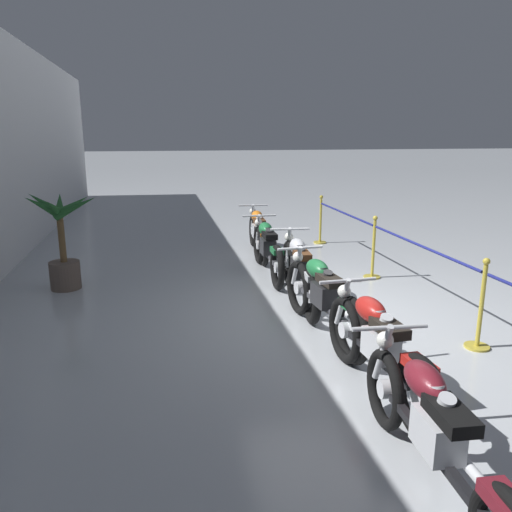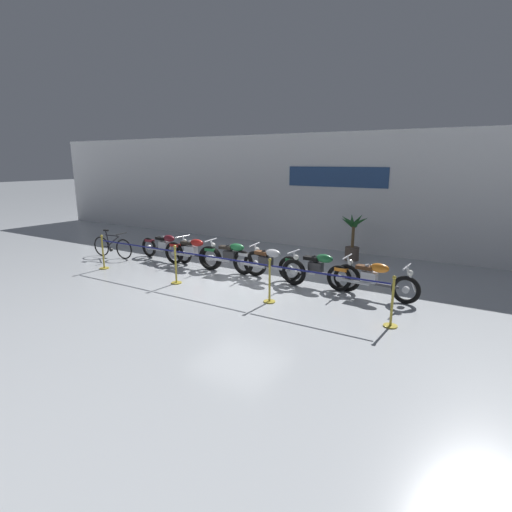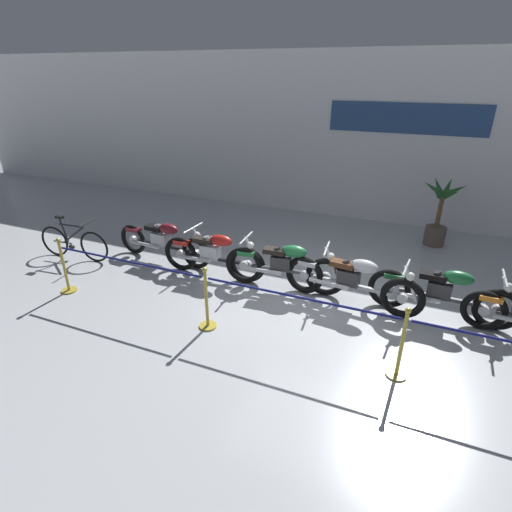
{
  "view_description": "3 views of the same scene",
  "coord_description": "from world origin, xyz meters",
  "px_view_note": "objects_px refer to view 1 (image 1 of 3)",
  "views": [
    {
      "loc": [
        -6.0,
        2.42,
        2.39
      ],
      "look_at": [
        1.4,
        0.94,
        0.51
      ],
      "focal_mm": 35.0,
      "sensor_mm": 36.0,
      "label": 1
    },
    {
      "loc": [
        5.79,
        -8.82,
        3.22
      ],
      "look_at": [
        0.39,
        0.21,
        0.7
      ],
      "focal_mm": 28.0,
      "sensor_mm": 36.0,
      "label": 2
    },
    {
      "loc": [
        1.42,
        -5.65,
        3.7
      ],
      "look_at": [
        -1.32,
        0.85,
        0.41
      ],
      "focal_mm": 28.0,
      "sensor_mm": 36.0,
      "label": 3
    }
  ],
  "objects_px": {
    "motorcycle_orange_5": "(258,233)",
    "stanchion_far_right": "(320,227)",
    "motorcycle_maroon_0": "(433,433)",
    "motorcycle_red_1": "(377,347)",
    "stanchion_mid_right": "(373,257)",
    "motorcycle_green_2": "(322,298)",
    "stanchion_far_left": "(483,287)",
    "motorcycle_green_4": "(267,249)",
    "stanchion_mid_left": "(480,318)",
    "potted_palm_left_of_row": "(62,242)",
    "motorcycle_silver_3": "(299,271)"
  },
  "relations": [
    {
      "from": "motorcycle_silver_3",
      "to": "potted_palm_left_of_row",
      "type": "bearing_deg",
      "value": 69.16
    },
    {
      "from": "motorcycle_silver_3",
      "to": "potted_palm_left_of_row",
      "type": "height_order",
      "value": "potted_palm_left_of_row"
    },
    {
      "from": "motorcycle_green_4",
      "to": "stanchion_mid_left",
      "type": "xyz_separation_m",
      "value": [
        -3.36,
        -1.7,
        -0.11
      ]
    },
    {
      "from": "motorcycle_green_4",
      "to": "potted_palm_left_of_row",
      "type": "distance_m",
      "value": 3.27
    },
    {
      "from": "motorcycle_red_1",
      "to": "stanchion_mid_right",
      "type": "bearing_deg",
      "value": -23.66
    },
    {
      "from": "motorcycle_silver_3",
      "to": "potted_palm_left_of_row",
      "type": "xyz_separation_m",
      "value": [
        1.3,
        3.41,
        0.29
      ]
    },
    {
      "from": "motorcycle_green_4",
      "to": "stanchion_mid_right",
      "type": "height_order",
      "value": "stanchion_mid_right"
    },
    {
      "from": "motorcycle_silver_3",
      "to": "motorcycle_orange_5",
      "type": "distance_m",
      "value": 2.85
    },
    {
      "from": "stanchion_far_left",
      "to": "stanchion_mid_right",
      "type": "distance_m",
      "value": 2.87
    },
    {
      "from": "motorcycle_silver_3",
      "to": "stanchion_far_left",
      "type": "height_order",
      "value": "stanchion_far_left"
    },
    {
      "from": "motorcycle_silver_3",
      "to": "stanchion_mid_right",
      "type": "relative_size",
      "value": 2.29
    },
    {
      "from": "motorcycle_maroon_0",
      "to": "motorcycle_red_1",
      "type": "distance_m",
      "value": 1.32
    },
    {
      "from": "potted_palm_left_of_row",
      "to": "stanchion_mid_left",
      "type": "relative_size",
      "value": 1.49
    },
    {
      "from": "motorcycle_maroon_0",
      "to": "potted_palm_left_of_row",
      "type": "xyz_separation_m",
      "value": [
        5.28,
        3.17,
        0.29
      ]
    },
    {
      "from": "motorcycle_green_2",
      "to": "stanchion_far_left",
      "type": "relative_size",
      "value": 0.26
    },
    {
      "from": "potted_palm_left_of_row",
      "to": "stanchion_mid_left",
      "type": "distance_m",
      "value": 5.93
    },
    {
      "from": "motorcycle_red_1",
      "to": "motorcycle_silver_3",
      "type": "bearing_deg",
      "value": -0.67
    },
    {
      "from": "motorcycle_orange_5",
      "to": "stanchion_far_right",
      "type": "bearing_deg",
      "value": -62.21
    },
    {
      "from": "stanchion_mid_left",
      "to": "stanchion_far_right",
      "type": "bearing_deg",
      "value": 0.0
    },
    {
      "from": "potted_palm_left_of_row",
      "to": "motorcycle_green_2",
      "type": "bearing_deg",
      "value": -127.28
    },
    {
      "from": "motorcycle_green_2",
      "to": "motorcycle_orange_5",
      "type": "height_order",
      "value": "motorcycle_green_2"
    },
    {
      "from": "motorcycle_maroon_0",
      "to": "stanchion_far_right",
      "type": "relative_size",
      "value": 2.2
    },
    {
      "from": "motorcycle_orange_5",
      "to": "potted_palm_left_of_row",
      "type": "height_order",
      "value": "potted_palm_left_of_row"
    },
    {
      "from": "motorcycle_maroon_0",
      "to": "stanchion_far_left",
      "type": "height_order",
      "value": "stanchion_far_left"
    },
    {
      "from": "stanchion_far_left",
      "to": "stanchion_far_right",
      "type": "bearing_deg",
      "value": 0.0
    },
    {
      "from": "motorcycle_green_4",
      "to": "stanchion_mid_left",
      "type": "bearing_deg",
      "value": -153.2
    },
    {
      "from": "stanchion_mid_right",
      "to": "stanchion_far_right",
      "type": "distance_m",
      "value": 2.76
    },
    {
      "from": "motorcycle_maroon_0",
      "to": "motorcycle_green_2",
      "type": "relative_size",
      "value": 1.02
    },
    {
      "from": "motorcycle_green_2",
      "to": "motorcycle_maroon_0",
      "type": "bearing_deg",
      "value": 176.6
    },
    {
      "from": "motorcycle_silver_3",
      "to": "motorcycle_green_4",
      "type": "bearing_deg",
      "value": 6.14
    },
    {
      "from": "motorcycle_silver_3",
      "to": "motorcycle_orange_5",
      "type": "bearing_deg",
      "value": 0.35
    },
    {
      "from": "stanchion_mid_right",
      "to": "stanchion_far_right",
      "type": "relative_size",
      "value": 1.0
    },
    {
      "from": "motorcycle_green_2",
      "to": "motorcycle_silver_3",
      "type": "height_order",
      "value": "motorcycle_green_2"
    },
    {
      "from": "motorcycle_maroon_0",
      "to": "stanchion_far_right",
      "type": "bearing_deg",
      "value": -13.1
    },
    {
      "from": "motorcycle_red_1",
      "to": "motorcycle_silver_3",
      "type": "relative_size",
      "value": 0.89
    },
    {
      "from": "stanchion_far_left",
      "to": "motorcycle_orange_5",
      "type": "bearing_deg",
      "value": 18.1
    },
    {
      "from": "motorcycle_green_4",
      "to": "motorcycle_silver_3",
      "type": "bearing_deg",
      "value": -173.86
    },
    {
      "from": "stanchion_far_left",
      "to": "stanchion_far_right",
      "type": "height_order",
      "value": "same"
    },
    {
      "from": "motorcycle_green_4",
      "to": "stanchion_mid_right",
      "type": "relative_size",
      "value": 2.2
    },
    {
      "from": "motorcycle_red_1",
      "to": "motorcycle_green_2",
      "type": "xyz_separation_m",
      "value": [
        1.44,
        0.04,
        0.0
      ]
    },
    {
      "from": "motorcycle_silver_3",
      "to": "motorcycle_green_4",
      "type": "xyz_separation_m",
      "value": [
        1.42,
        0.15,
        0.01
      ]
    },
    {
      "from": "motorcycle_green_2",
      "to": "motorcycle_orange_5",
      "type": "relative_size",
      "value": 0.98
    },
    {
      "from": "motorcycle_silver_3",
      "to": "stanchion_far_left",
      "type": "relative_size",
      "value": 0.28
    },
    {
      "from": "stanchion_far_left",
      "to": "stanchion_mid_left",
      "type": "distance_m",
      "value": 0.36
    },
    {
      "from": "potted_palm_left_of_row",
      "to": "stanchion_far_left",
      "type": "xyz_separation_m",
      "value": [
        -3.23,
        -4.95,
        -0.03
      ]
    },
    {
      "from": "potted_palm_left_of_row",
      "to": "stanchion_far_left",
      "type": "distance_m",
      "value": 5.91
    },
    {
      "from": "motorcycle_green_2",
      "to": "motorcycle_orange_5",
      "type": "bearing_deg",
      "value": -0.79
    },
    {
      "from": "stanchion_far_right",
      "to": "motorcycle_maroon_0",
      "type": "bearing_deg",
      "value": 166.9
    },
    {
      "from": "motorcycle_green_4",
      "to": "potted_palm_left_of_row",
      "type": "xyz_separation_m",
      "value": [
        -0.12,
        3.26,
        0.28
      ]
    },
    {
      "from": "potted_palm_left_of_row",
      "to": "stanchion_mid_left",
      "type": "height_order",
      "value": "potted_palm_left_of_row"
    }
  ]
}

